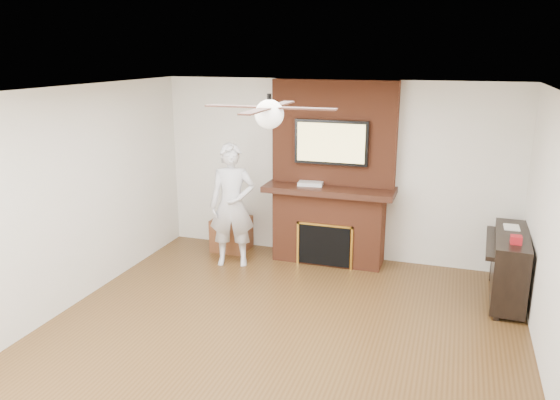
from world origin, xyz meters
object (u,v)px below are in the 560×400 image
(fireplace, at_px, (331,191))
(piano, at_px, (509,265))
(side_table, at_px, (232,232))
(person, at_px, (232,205))

(fireplace, height_order, piano, fireplace)
(fireplace, xyz_separation_m, side_table, (-1.47, -0.07, -0.73))
(side_table, xyz_separation_m, piano, (3.77, -0.58, 0.18))
(fireplace, xyz_separation_m, person, (-1.22, -0.60, -0.15))
(piano, bearing_deg, fireplace, 167.13)
(person, xyz_separation_m, side_table, (-0.25, 0.53, -0.58))
(side_table, bearing_deg, person, -63.48)
(person, bearing_deg, fireplace, 9.64)
(fireplace, height_order, side_table, fireplace)
(side_table, height_order, piano, piano)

